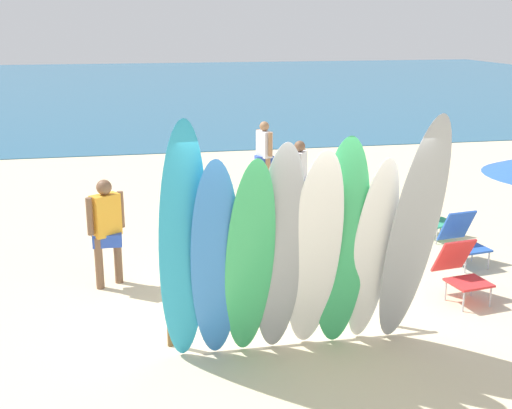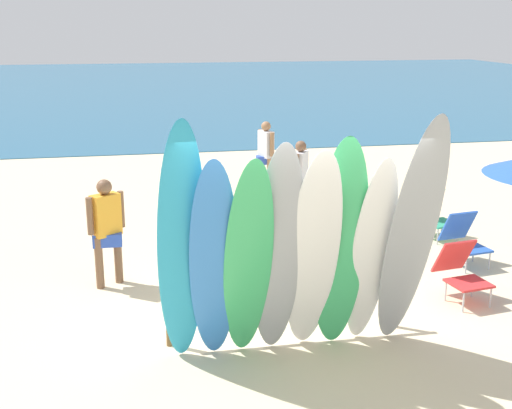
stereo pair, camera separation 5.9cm
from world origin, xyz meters
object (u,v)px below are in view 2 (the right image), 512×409
Objects in this scene: surfboard_grey_3 at (278,253)px; surfboard_white_4 at (313,254)px; surfboard_teal_0 at (182,247)px; beachgoer_by_water at (266,151)px; surfboard_rack at (283,294)px; surfboard_green_5 at (340,247)px; surfboard_white_6 at (371,254)px; beachgoer_strolling at (300,174)px; beach_chair_striped at (434,213)px; surfboard_grey_7 at (412,236)px; beach_chair_red at (464,237)px; surfboard_blue_1 at (214,263)px; surfboard_green_2 at (248,262)px; beach_chair_blue at (461,269)px; beachgoer_near_rack at (107,225)px.

surfboard_grey_3 is 1.03× the size of surfboard_white_4.
surfboard_grey_3 is at bearing -6.31° from surfboard_teal_0.
surfboard_white_4 is 1.66× the size of beachgoer_by_water.
surfboard_rack is 1.11× the size of surfboard_white_4.
surfboard_green_5 is 7.44m from beachgoer_by_water.
surfboard_rack is 1.18× the size of surfboard_white_6.
surfboard_white_4 is 1.70× the size of beachgoer_strolling.
surfboard_teal_0 is at bearing 141.66° from beachgoer_by_water.
beachgoer_by_water is 4.35m from beach_chair_striped.
surfboard_grey_7 is 3.33m from beach_chair_red.
surfboard_teal_0 reaches higher than surfboard_grey_3.
surfboard_blue_1 reaches higher than surfboard_rack.
surfboard_green_2 is at bearing -131.01° from surfboard_rack.
beach_chair_striped is at bearing 75.18° from beach_chair_red.
surfboard_teal_0 is 1.85× the size of beachgoer_by_water.
beachgoer_strolling reaches higher than beach_chair_blue.
surfboard_rack is at bearing -77.09° from beachgoer_near_rack.
surfboard_teal_0 reaches higher than surfboard_green_2.
surfboard_rack is 1.02m from surfboard_green_5.
surfboard_blue_1 reaches higher than beachgoer_strolling.
surfboard_white_6 is (0.36, 0.01, -0.11)m from surfboard_green_5.
surfboard_grey_3 is at bearing -165.84° from beach_chair_blue.
surfboard_green_5 reaches higher than surfboard_white_4.
beach_chair_blue is at bearing 34.49° from surfboard_green_5.
surfboard_blue_1 is at bearing -170.13° from beach_chair_blue.
surfboard_teal_0 is 2.07m from surfboard_white_6.
beachgoer_strolling is (1.40, 4.61, 0.32)m from surfboard_rack.
surfboard_teal_0 reaches higher than surfboard_white_6.
surfboard_grey_7 is 7.55m from beachgoer_by_water.
surfboard_grey_3 reaches higher than surfboard_white_6.
beachgoer_by_water reaches higher than surfboard_rack.
surfboard_grey_7 reaches higher than surfboard_blue_1.
beach_chair_blue is 0.98× the size of beach_chair_striped.
surfboard_grey_7 is at bearing -137.72° from beach_chair_red.
surfboard_blue_1 is 2.98× the size of beach_chair_striped.
beachgoer_near_rack is at bearing 131.78° from surfboard_white_4.
surfboard_green_5 is 1.68× the size of beachgoer_near_rack.
surfboard_green_2 is (0.35, -0.04, 0.00)m from surfboard_blue_1.
surfboard_teal_0 is 0.38m from surfboard_blue_1.
surfboard_green_5 is 4.72m from beach_chair_striped.
beachgoer_near_rack reaches higher than beach_chair_blue.
beachgoer_by_water is at bearing 80.00° from surfboard_rack.
beach_chair_blue is (2.37, 1.16, -0.79)m from surfboard_white_4.
surfboard_white_4 is at bearing -151.02° from beach_chair_red.
surfboard_grey_3 reaches higher than beachgoer_by_water.
beachgoer_by_water is (0.36, 7.39, -0.28)m from surfboard_white_6.
surfboard_rack is 1.03m from surfboard_green_2.
surfboard_grey_7 reaches higher than beachgoer_strolling.
beach_chair_blue is at bearing -128.20° from beach_chair_red.
surfboard_blue_1 is 5.66m from beachgoer_strolling.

